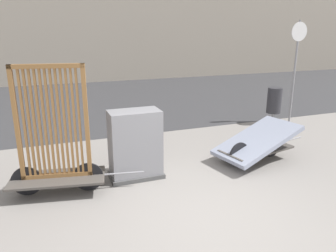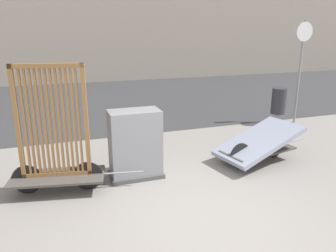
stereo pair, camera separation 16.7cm
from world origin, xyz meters
name	(u,v)px [view 1 (the left image)]	position (x,y,z in m)	size (l,w,h in m)	color
ground_plane	(209,221)	(0.00, 0.00, 0.00)	(60.00, 60.00, 0.00)	gray
road_strip	(102,100)	(0.00, 9.20, 0.00)	(56.00, 9.66, 0.01)	#38383A
bike_cart_with_bedframe	(55,150)	(-2.02, 1.71, 0.78)	(2.31, 1.00, 2.22)	#4C4742
bike_cart_with_mattress	(257,143)	(2.03, 1.71, 0.42)	(2.42, 1.34, 0.78)	#4C4742
utility_cabinet	(135,147)	(-0.60, 1.86, 0.61)	(1.00, 0.58, 1.31)	#4C4C4C
trash_bin	(274,101)	(4.23, 4.02, 0.70)	(0.42, 0.42, 1.09)	gray
sign_post	(296,59)	(4.86, 4.01, 1.90)	(0.54, 0.06, 2.99)	gray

